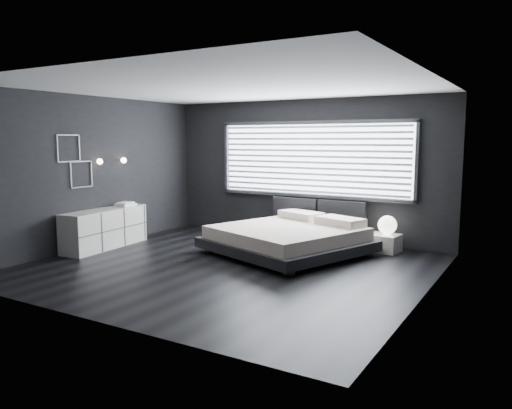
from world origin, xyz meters
The scene contains 12 objects.
room centered at (0.00, 0.00, 1.40)m, with size 6.04×6.00×2.80m.
window centered at (0.20, 2.70, 1.61)m, with size 4.14×0.09×1.52m.
headboard centered at (0.38, 2.64, 0.57)m, with size 1.96×0.16×0.52m.
sconce_near centered at (-2.88, 0.05, 1.60)m, with size 0.18×0.11×0.11m.
sconce_far centered at (-2.88, 0.65, 1.60)m, with size 0.18×0.11×0.11m.
wall_art_upper centered at (-2.98, -0.55, 1.85)m, with size 0.01×0.48×0.48m.
wall_art_lower centered at (-2.98, -0.30, 1.38)m, with size 0.01×0.48×0.48m.
bed centered at (0.39, 1.32, 0.29)m, with size 3.02×2.96×0.62m.
nightstand centered at (1.80, 2.32, 0.16)m, with size 0.54×0.45×0.32m, color silver.
orb_lamp centered at (1.85, 2.36, 0.48)m, with size 0.33×0.33×0.33m, color white.
dresser centered at (-2.78, 0.02, 0.36)m, with size 0.66×1.84×0.72m.
book_stack centered at (-2.78, 0.55, 0.76)m, with size 0.31×0.39×0.07m.
Camera 1 is at (4.30, -6.42, 2.00)m, focal length 35.00 mm.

